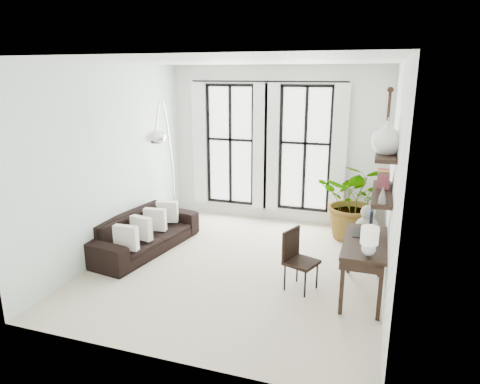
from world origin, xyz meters
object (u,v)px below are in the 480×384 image
at_px(desk_chair, 297,256).
at_px(buddha, 366,235).
at_px(sofa, 144,232).
at_px(plant, 356,201).
at_px(desk, 364,246).
at_px(arc_lamp, 164,132).

xyz_separation_m(desk_chair, buddha, (0.91, 1.51, -0.13)).
bearing_deg(desk_chair, sofa, -170.09).
relative_size(plant, desk_chair, 1.68).
bearing_deg(plant, desk, -83.42).
bearing_deg(sofa, plant, -54.70).
height_order(desk, buddha, desk).
relative_size(desk_chair, arc_lamp, 0.34).
height_order(plant, arc_lamp, arc_lamp).
bearing_deg(sofa, desk, -88.48).
distance_m(sofa, arc_lamp, 1.83).
relative_size(plant, buddha, 1.65).
xyz_separation_m(sofa, desk, (3.74, -0.50, 0.42)).
distance_m(desk, desk_chair, 0.95).
xyz_separation_m(desk_chair, arc_lamp, (-2.72, 1.25, 1.51)).
bearing_deg(plant, sofa, -153.77).
height_order(desk, desk_chair, desk).
xyz_separation_m(desk, buddha, (-0.01, 1.46, -0.37)).
xyz_separation_m(sofa, arc_lamp, (0.10, 0.71, 1.68)).
relative_size(plant, desk, 1.08).
distance_m(desk_chair, arc_lamp, 3.36).
relative_size(desk_chair, buddha, 0.98).
bearing_deg(desk, buddha, 90.24).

